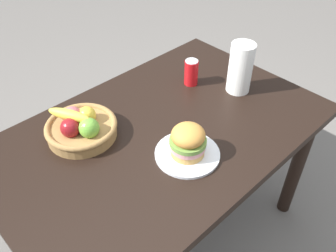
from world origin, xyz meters
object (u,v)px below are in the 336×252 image
(plate, at_px, (187,154))
(paper_towel_roll, at_px, (240,68))
(sandwich, at_px, (188,141))
(soda_can, at_px, (191,72))
(fruit_basket, at_px, (81,127))

(plate, bearing_deg, paper_towel_roll, 15.73)
(plate, xyz_separation_m, paper_towel_roll, (0.49, 0.14, 0.11))
(sandwich, relative_size, paper_towel_roll, 0.59)
(soda_can, relative_size, paper_towel_roll, 0.53)
(plate, xyz_separation_m, soda_can, (0.37, 0.33, 0.06))
(fruit_basket, bearing_deg, soda_can, -4.46)
(plate, xyz_separation_m, fruit_basket, (-0.23, 0.37, 0.04))
(soda_can, distance_m, paper_towel_roll, 0.23)
(fruit_basket, xyz_separation_m, paper_towel_roll, (0.72, -0.24, 0.07))
(sandwich, relative_size, soda_can, 1.12)
(fruit_basket, bearing_deg, plate, -58.53)
(paper_towel_roll, bearing_deg, soda_can, 122.27)
(sandwich, bearing_deg, fruit_basket, 121.47)
(sandwich, bearing_deg, plate, 82.87)
(paper_towel_roll, bearing_deg, plate, -164.27)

